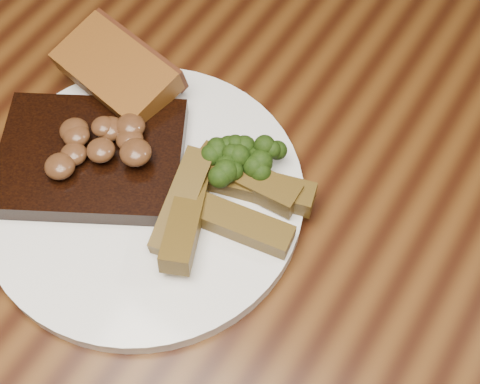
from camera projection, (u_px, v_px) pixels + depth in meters
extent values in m
cube|color=#4E2B0F|center=(252.00, 219.00, 0.61)|extent=(1.60, 0.90, 0.04)
cylinder|color=black|center=(431.00, 150.00, 1.31)|extent=(0.04, 0.04, 0.37)
cylinder|color=white|center=(145.00, 196.00, 0.60)|extent=(0.34, 0.34, 0.01)
cube|color=black|center=(92.00, 158.00, 0.59)|extent=(0.20, 0.19, 0.02)
cube|color=#B8AD8E|center=(52.00, 205.00, 0.57)|extent=(0.14, 0.09, 0.02)
cube|color=brown|center=(119.00, 85.00, 0.64)|extent=(0.12, 0.08, 0.02)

